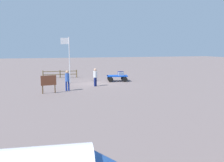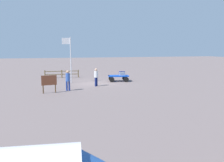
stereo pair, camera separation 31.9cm
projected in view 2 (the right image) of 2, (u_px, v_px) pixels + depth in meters
name	position (u px, v px, depth m)	size (l,w,h in m)	color
ground_plane	(95.00, 83.00, 22.90)	(120.00, 120.00, 0.00)	#72625F
luggage_cart	(118.00, 77.00, 24.03)	(2.26, 1.55, 0.62)	#0D40BA
suitcase_olive	(122.00, 74.00, 24.13)	(0.58, 0.39, 0.33)	gray
suitcase_maroon	(122.00, 73.00, 24.51)	(0.60, 0.30, 0.38)	navy
worker_lead	(96.00, 76.00, 20.94)	(0.49, 0.49, 1.63)	navy
worker_trailing	(68.00, 79.00, 18.74)	(0.37, 0.37, 1.66)	navy
flagpole	(70.00, 56.00, 22.70)	(0.86, 0.10, 4.54)	silver
signboard	(49.00, 81.00, 17.73)	(1.16, 0.23, 1.38)	#4C3319
wooden_fence	(62.00, 73.00, 26.90)	(3.94, 0.36, 0.90)	brown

